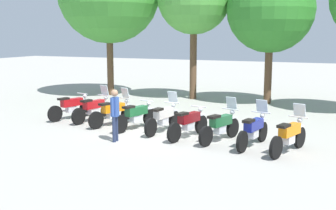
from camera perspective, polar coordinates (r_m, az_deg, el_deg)
The scene contains 12 objects.
ground_plane at distance 14.83m, azimuth -0.78°, elevation -3.72°, with size 80.00×80.00×0.00m, color #9E9B93.
motorcycle_0 at distance 17.59m, azimuth -12.74°, elevation -0.20°, with size 0.83×2.14×0.99m.
motorcycle_1 at distance 16.93m, azimuth -9.86°, elevation -0.43°, with size 0.75×2.17×1.37m.
motorcycle_2 at distance 16.04m, azimuth -7.32°, elevation -0.91°, with size 0.88×2.11×1.37m.
motorcycle_3 at distance 15.31m, azimuth -4.29°, elevation -1.41°, with size 0.81×2.14×0.99m.
motorcycle_4 at distance 14.82m, azimuth -0.60°, elevation -1.69°, with size 0.66×2.18×1.37m.
motorcycle_5 at distance 14.03m, azimuth 2.77°, elevation -2.40°, with size 0.79×2.15×0.99m.
motorcycle_6 at distance 13.65m, azimuth 7.03°, elevation -2.73°, with size 0.84×2.13×1.37m.
motorcycle_7 at distance 13.20m, azimuth 11.32°, elevation -3.26°, with size 0.72×2.17×1.37m.
motorcycle_8 at distance 12.74m, azimuth 15.86°, elevation -3.90°, with size 0.85×2.13×1.37m.
person_0 at distance 13.56m, azimuth -7.09°, elevation -0.85°, with size 0.23×0.40×1.67m.
tree_2 at distance 21.42m, azimuth 13.52°, elevation 12.31°, with size 4.18×4.18×6.65m.
Camera 1 is at (5.97, -13.15, 3.38)m, focal length 45.73 mm.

